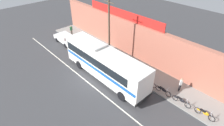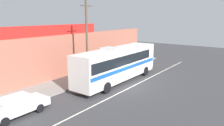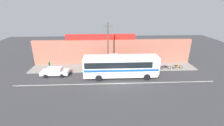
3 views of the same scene
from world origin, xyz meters
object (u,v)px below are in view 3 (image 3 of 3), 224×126
at_px(motorcycle_orange, 177,66).
at_px(pedestrian_far_left, 49,65).
at_px(parked_car, 55,71).
at_px(motorcycle_blue, 154,67).
at_px(motorcycle_green, 165,67).
at_px(motorcycle_purple, 144,67).
at_px(pedestrian_by_curb, 157,61).
at_px(utility_pole, 108,47).
at_px(intercity_bus, 120,65).

distance_m(motorcycle_orange, pedestrian_far_left, 22.80).
bearing_deg(parked_car, motorcycle_blue, 4.48).
height_order(parked_car, motorcycle_green, parked_car).
bearing_deg(motorcycle_purple, pedestrian_by_curb, 31.80).
bearing_deg(pedestrian_by_curb, pedestrian_far_left, -177.13).
distance_m(parked_car, pedestrian_far_left, 2.59).
xyz_separation_m(motorcycle_purple, motorcycle_orange, (6.05, 0.17, 0.00)).
distance_m(utility_pole, motorcycle_blue, 9.10).
bearing_deg(motorcycle_blue, parked_car, -175.52).
bearing_deg(intercity_bus, motorcycle_orange, 14.19).
bearing_deg(motorcycle_purple, motorcycle_orange, 1.60).
height_order(intercity_bus, motorcycle_orange, intercity_bus).
height_order(motorcycle_orange, pedestrian_far_left, pedestrian_far_left).
bearing_deg(motorcycle_blue, pedestrian_by_curb, 61.64).
height_order(motorcycle_green, motorcycle_orange, same).
relative_size(motorcycle_blue, motorcycle_purple, 0.97).
distance_m(parked_car, pedestrian_by_curb, 18.23).
xyz_separation_m(intercity_bus, motorcycle_blue, (6.37, 2.51, -1.50)).
relative_size(motorcycle_orange, pedestrian_far_left, 1.10).
height_order(intercity_bus, motorcycle_blue, intercity_bus).
bearing_deg(pedestrian_far_left, motorcycle_green, -1.89).
distance_m(motorcycle_purple, pedestrian_by_curb, 3.27).
xyz_separation_m(motorcycle_green, pedestrian_far_left, (-20.57, 0.68, 0.57)).
distance_m(motorcycle_green, motorcycle_orange, 2.22).
relative_size(parked_car, motorcycle_green, 2.27).
bearing_deg(motorcycle_green, pedestrian_by_curb, 123.18).
height_order(parked_car, motorcycle_blue, parked_car).
bearing_deg(motorcycle_purple, motorcycle_blue, -0.02).
relative_size(motorcycle_purple, pedestrian_by_curb, 1.19).
bearing_deg(motorcycle_blue, motorcycle_orange, 2.31).
bearing_deg(pedestrian_by_curb, motorcycle_orange, -24.93).
distance_m(parked_car, motorcycle_blue, 17.10).
bearing_deg(utility_pole, motorcycle_purple, 0.12).
bearing_deg(pedestrian_by_curb, motorcycle_purple, -148.20).
distance_m(motorcycle_blue, pedestrian_by_curb, 2.00).
relative_size(utility_pole, motorcycle_green, 4.22).
height_order(motorcycle_purple, pedestrian_far_left, pedestrian_far_left).
bearing_deg(intercity_bus, utility_pole, 127.01).
bearing_deg(utility_pole, pedestrian_by_curb, 10.61).
height_order(parked_car, motorcycle_purple, parked_car).
distance_m(utility_pole, pedestrian_by_curb, 9.91).
height_order(motorcycle_blue, motorcycle_orange, same).
bearing_deg(motorcycle_purple, pedestrian_far_left, 177.52).
bearing_deg(parked_car, utility_pole, 8.54).
relative_size(intercity_bus, motorcycle_orange, 6.23).
distance_m(motorcycle_green, pedestrian_by_curb, 2.04).
height_order(intercity_bus, pedestrian_by_curb, intercity_bus).
xyz_separation_m(motorcycle_orange, pedestrian_by_curb, (-3.30, 1.53, 0.49)).
distance_m(motorcycle_blue, motorcycle_green, 2.00).
bearing_deg(utility_pole, motorcycle_green, 0.35).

